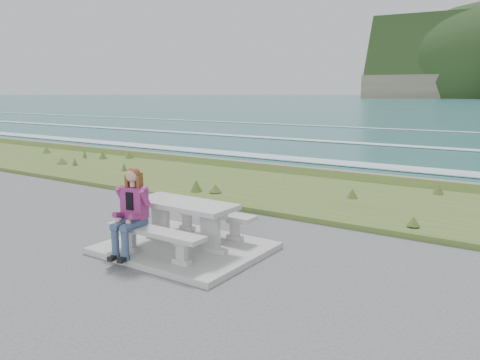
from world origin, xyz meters
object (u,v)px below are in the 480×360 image
object	(u,v)px
bench_landward	(155,236)
bench_seaward	(210,216)
seated_woman	(129,224)
picnic_table	(184,211)

from	to	relation	value
bench_landward	bench_seaward	xyz separation A→B (m)	(0.00, 1.40, 0.00)
seated_woman	bench_seaward	bearing A→B (deg)	65.39
bench_landward	picnic_table	bearing A→B (deg)	90.00
bench_seaward	seated_woman	distance (m)	1.59
picnic_table	bench_landward	distance (m)	0.74
bench_landward	bench_seaward	bearing A→B (deg)	90.00
bench_seaward	bench_landward	bearing A→B (deg)	-90.00
picnic_table	bench_seaward	xyz separation A→B (m)	(0.00, 0.70, -0.23)
picnic_table	seated_woman	size ratio (longest dim) A/B	1.31
bench_seaward	seated_woman	size ratio (longest dim) A/B	1.31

